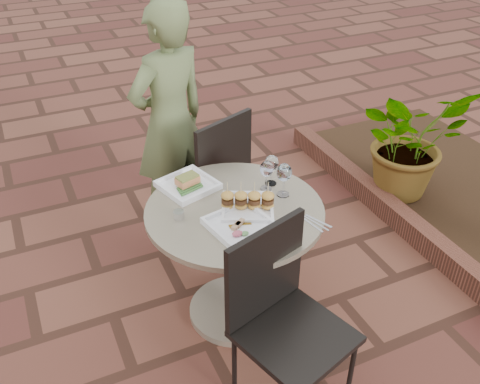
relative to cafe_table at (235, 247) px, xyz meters
name	(u,v)px	position (x,y,z in m)	size (l,w,h in m)	color
ground	(209,345)	(-0.23, -0.16, -0.48)	(60.00, 60.00, 0.00)	brown
cafe_table	(235,247)	(0.00, 0.00, 0.00)	(0.90, 0.90, 0.73)	gray
chair_far	(213,170)	(0.15, 0.66, 0.07)	(0.57, 0.57, 0.93)	black
chair_near	(281,309)	(-0.02, -0.55, 0.07)	(0.55, 0.55, 0.93)	black
diner	(170,123)	(-0.01, 0.96, 0.29)	(0.57, 0.37, 1.55)	#556336
plate_salmon	(188,184)	(-0.15, 0.28, 0.27)	(0.33, 0.33, 0.07)	white
plate_sliders	(248,203)	(0.05, -0.04, 0.29)	(0.34, 0.34, 0.16)	white
plate_tuna	(240,224)	(-0.04, -0.15, 0.26)	(0.32, 0.32, 0.03)	white
wine_glass_right	(284,173)	(0.28, 0.01, 0.38)	(0.08, 0.08, 0.18)	white
wine_glass_mid	(267,170)	(0.22, 0.09, 0.36)	(0.07, 0.07, 0.17)	white
wine_glass_far	(272,164)	(0.27, 0.13, 0.37)	(0.07, 0.07, 0.17)	white
steel_ramekin	(179,215)	(-0.28, 0.04, 0.27)	(0.05, 0.05, 0.04)	silver
cutlery_set	(315,222)	(0.30, -0.27, 0.25)	(0.08, 0.18, 0.00)	silver
planter_curb	(411,227)	(1.37, 0.14, -0.41)	(0.12, 3.00, 0.15)	brown
potted_plant_a	(410,140)	(1.62, 0.56, 0.00)	(0.76, 0.66, 0.84)	#33662D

